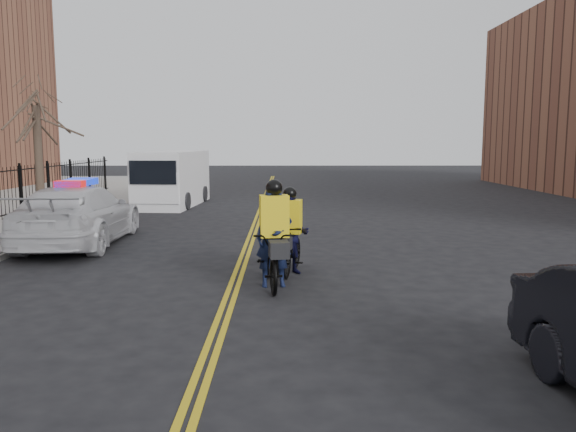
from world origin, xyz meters
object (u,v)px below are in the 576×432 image
(police_cruiser, at_px, (79,215))
(cargo_van, at_px, (172,179))
(cyclist_far, at_px, (290,240))
(cyclist_near, at_px, (274,250))

(police_cruiser, distance_m, cargo_van, 9.96)
(cargo_van, relative_size, cyclist_far, 3.06)
(cargo_van, height_order, cyclist_far, cargo_van)
(cargo_van, xyz_separation_m, cyclist_far, (5.26, -13.43, -0.45))
(police_cruiser, bearing_deg, cyclist_near, 138.57)
(cargo_van, relative_size, cyclist_near, 2.64)
(police_cruiser, bearing_deg, cargo_van, -95.66)
(cyclist_near, height_order, cyclist_far, cyclist_near)
(cargo_van, distance_m, cyclist_near, 15.36)
(police_cruiser, xyz_separation_m, cargo_van, (0.64, 9.93, 0.35))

